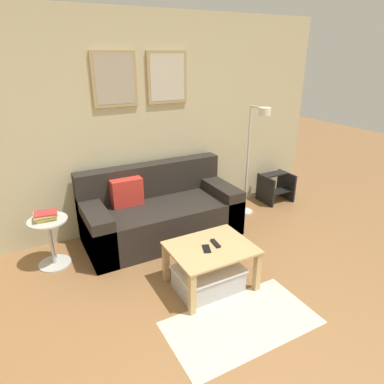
{
  "coord_description": "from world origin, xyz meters",
  "views": [
    {
      "loc": [
        -1.15,
        -1.04,
        2.1
      ],
      "look_at": [
        0.29,
        1.64,
        0.85
      ],
      "focal_mm": 32.0,
      "sensor_mm": 36.0,
      "label": 1
    }
  ],
  "objects_px": {
    "floor_lamp": "(254,153)",
    "book_stack": "(45,216)",
    "storage_bin": "(208,278)",
    "cell_phone": "(207,249)",
    "couch": "(160,213)",
    "step_stool": "(276,187)",
    "coffee_table": "(211,254)",
    "side_table": "(51,238)",
    "remote_control": "(215,243)"
  },
  "relations": [
    {
      "from": "couch",
      "to": "floor_lamp",
      "type": "relative_size",
      "value": 1.22
    },
    {
      "from": "floor_lamp",
      "to": "step_stool",
      "type": "bearing_deg",
      "value": 20.04
    },
    {
      "from": "remote_control",
      "to": "couch",
      "type": "bearing_deg",
      "value": 101.01
    },
    {
      "from": "coffee_table",
      "to": "step_stool",
      "type": "distance_m",
      "value": 2.31
    },
    {
      "from": "floor_lamp",
      "to": "step_stool",
      "type": "height_order",
      "value": "floor_lamp"
    },
    {
      "from": "couch",
      "to": "floor_lamp",
      "type": "distance_m",
      "value": 1.44
    },
    {
      "from": "floor_lamp",
      "to": "side_table",
      "type": "height_order",
      "value": "floor_lamp"
    },
    {
      "from": "side_table",
      "to": "book_stack",
      "type": "bearing_deg",
      "value": 169.45
    },
    {
      "from": "couch",
      "to": "cell_phone",
      "type": "bearing_deg",
      "value": -91.22
    },
    {
      "from": "couch",
      "to": "coffee_table",
      "type": "distance_m",
      "value": 1.12
    },
    {
      "from": "cell_phone",
      "to": "coffee_table",
      "type": "bearing_deg",
      "value": 36.09
    },
    {
      "from": "book_stack",
      "to": "cell_phone",
      "type": "xyz_separation_m",
      "value": [
        1.24,
        -1.1,
        -0.15
      ]
    },
    {
      "from": "cell_phone",
      "to": "floor_lamp",
      "type": "bearing_deg",
      "value": 59.07
    },
    {
      "from": "floor_lamp",
      "to": "side_table",
      "type": "bearing_deg",
      "value": 179.14
    },
    {
      "from": "storage_bin",
      "to": "remote_control",
      "type": "bearing_deg",
      "value": 29.32
    },
    {
      "from": "floor_lamp",
      "to": "book_stack",
      "type": "distance_m",
      "value": 2.58
    },
    {
      "from": "storage_bin",
      "to": "cell_phone",
      "type": "distance_m",
      "value": 0.31
    },
    {
      "from": "coffee_table",
      "to": "floor_lamp",
      "type": "relative_size",
      "value": 0.52
    },
    {
      "from": "couch",
      "to": "coffee_table",
      "type": "height_order",
      "value": "couch"
    },
    {
      "from": "coffee_table",
      "to": "step_stool",
      "type": "relative_size",
      "value": 1.75
    },
    {
      "from": "coffee_table",
      "to": "book_stack",
      "type": "xyz_separation_m",
      "value": [
        -1.29,
        1.08,
        0.24
      ]
    },
    {
      "from": "side_table",
      "to": "book_stack",
      "type": "height_order",
      "value": "book_stack"
    },
    {
      "from": "cell_phone",
      "to": "step_stool",
      "type": "bearing_deg",
      "value": 53.72
    },
    {
      "from": "coffee_table",
      "to": "side_table",
      "type": "distance_m",
      "value": 1.68
    },
    {
      "from": "floor_lamp",
      "to": "book_stack",
      "type": "bearing_deg",
      "value": 179.1
    },
    {
      "from": "side_table",
      "to": "step_stool",
      "type": "bearing_deg",
      "value": 3.57
    },
    {
      "from": "floor_lamp",
      "to": "book_stack",
      "type": "xyz_separation_m",
      "value": [
        -2.56,
        0.04,
        -0.32
      ]
    },
    {
      "from": "floor_lamp",
      "to": "remote_control",
      "type": "relative_size",
      "value": 9.92
    },
    {
      "from": "couch",
      "to": "coffee_table",
      "type": "relative_size",
      "value": 2.37
    },
    {
      "from": "storage_bin",
      "to": "side_table",
      "type": "relative_size",
      "value": 1.16
    },
    {
      "from": "coffee_table",
      "to": "floor_lamp",
      "type": "distance_m",
      "value": 1.73
    },
    {
      "from": "remote_control",
      "to": "cell_phone",
      "type": "distance_m",
      "value": 0.12
    },
    {
      "from": "floor_lamp",
      "to": "side_table",
      "type": "distance_m",
      "value": 2.62
    },
    {
      "from": "coffee_table",
      "to": "step_stool",
      "type": "height_order",
      "value": "coffee_table"
    },
    {
      "from": "coffee_table",
      "to": "storage_bin",
      "type": "distance_m",
      "value": 0.23
    },
    {
      "from": "book_stack",
      "to": "cell_phone",
      "type": "bearing_deg",
      "value": -41.63
    },
    {
      "from": "couch",
      "to": "cell_phone",
      "type": "distance_m",
      "value": 1.14
    },
    {
      "from": "couch",
      "to": "cell_phone",
      "type": "relative_size",
      "value": 12.99
    },
    {
      "from": "storage_bin",
      "to": "floor_lamp",
      "type": "height_order",
      "value": "floor_lamp"
    },
    {
      "from": "storage_bin",
      "to": "step_stool",
      "type": "relative_size",
      "value": 1.41
    },
    {
      "from": "remote_control",
      "to": "floor_lamp",
      "type": "bearing_deg",
      "value": 46.44
    },
    {
      "from": "coffee_table",
      "to": "cell_phone",
      "type": "bearing_deg",
      "value": -164.44
    },
    {
      "from": "side_table",
      "to": "step_stool",
      "type": "xyz_separation_m",
      "value": [
        3.2,
        0.2,
        -0.1
      ]
    },
    {
      "from": "storage_bin",
      "to": "side_table",
      "type": "xyz_separation_m",
      "value": [
        -1.23,
        1.12,
        0.2
      ]
    },
    {
      "from": "storage_bin",
      "to": "cell_phone",
      "type": "xyz_separation_m",
      "value": [
        -0.01,
        0.03,
        0.31
      ]
    },
    {
      "from": "remote_control",
      "to": "step_stool",
      "type": "bearing_deg",
      "value": 40.31
    },
    {
      "from": "floor_lamp",
      "to": "cell_phone",
      "type": "distance_m",
      "value": 1.76
    },
    {
      "from": "side_table",
      "to": "step_stool",
      "type": "distance_m",
      "value": 3.21
    },
    {
      "from": "coffee_table",
      "to": "couch",
      "type": "bearing_deg",
      "value": 91.76
    },
    {
      "from": "couch",
      "to": "storage_bin",
      "type": "bearing_deg",
      "value": -90.79
    }
  ]
}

